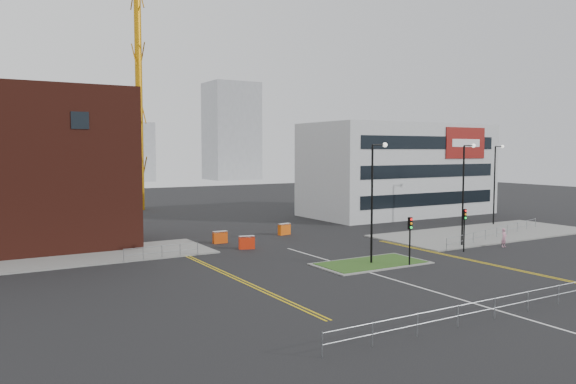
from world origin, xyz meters
The scene contains 27 objects.
ground centered at (0.00, 0.00, 0.00)m, with size 200.00×200.00×0.00m, color black.
pavement_left centered at (-20.00, 22.00, 0.06)m, with size 28.00×8.00×0.12m, color slate.
pavement_right centered at (22.00, 14.00, 0.06)m, with size 24.00×10.00×0.12m, color slate.
island_kerb centered at (2.00, 8.00, 0.04)m, with size 8.60×4.60×0.08m, color slate.
grass_island centered at (2.00, 8.00, 0.06)m, with size 8.00×4.00×0.12m, color #274E1A.
office_block centered at (26.01, 31.97, 6.00)m, with size 25.00×12.20×12.00m.
tower_crane centered at (3.22, 53.06, 28.27)m, with size 50.04×19.36×41.18m.
streetlamp_island centered at (2.22, 8.00, 5.41)m, with size 1.46×0.36×9.18m.
streetlamp_right_near centered at (14.22, 10.00, 5.41)m, with size 1.46×0.36×9.18m.
streetlamp_right_far centered at (28.22, 18.00, 5.41)m, with size 1.46×0.36×9.18m.
traffic_light_island centered at (4.00, 5.98, 2.57)m, with size 0.28×0.33×3.65m.
traffic_light_right centered at (12.00, 7.98, 2.57)m, with size 0.28×0.33×3.65m.
railing_front centered at (0.00, -6.00, 0.78)m, with size 24.05×0.05×1.10m.
railing_left centered at (-11.00, 18.00, 0.74)m, with size 6.05×0.05×1.10m.
railing_right centered at (20.50, 11.50, 0.78)m, with size 19.05×5.05×1.10m.
centre_line centered at (0.00, 2.00, 0.01)m, with size 0.15×30.00×0.01m, color silver.
yellow_left_a centered at (-9.00, 10.00, 0.01)m, with size 0.12×24.00×0.01m, color gold.
yellow_left_b centered at (-8.70, 10.00, 0.01)m, with size 0.12×24.00×0.01m, color gold.
yellow_right_a centered at (9.50, 6.00, 0.01)m, with size 0.12×20.00×0.01m, color gold.
yellow_right_b centered at (9.80, 6.00, 0.01)m, with size 0.12×20.00×0.01m, color gold.
skyline_b centered at (10.00, 130.00, 8.00)m, with size 24.00×12.00×16.00m, color gray.
skyline_c centered at (45.00, 125.00, 14.00)m, with size 14.00×12.00×28.00m, color gray.
skyline_d centered at (-8.00, 140.00, 6.00)m, with size 30.00×12.00×12.00m, color gray.
pedestrian centered at (16.88, 7.80, 0.84)m, with size 0.61×0.40×1.68m, color pink.
barrier_left centered at (-3.22, 18.61, 0.62)m, with size 1.44×0.81×1.15m.
barrier_mid centered at (-4.00, 22.55, 0.61)m, with size 1.36×0.50×1.13m.
barrier_right centered at (3.73, 24.00, 0.63)m, with size 1.44×0.73×1.15m.
Camera 1 is at (-24.82, -24.80, 8.63)m, focal length 35.00 mm.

